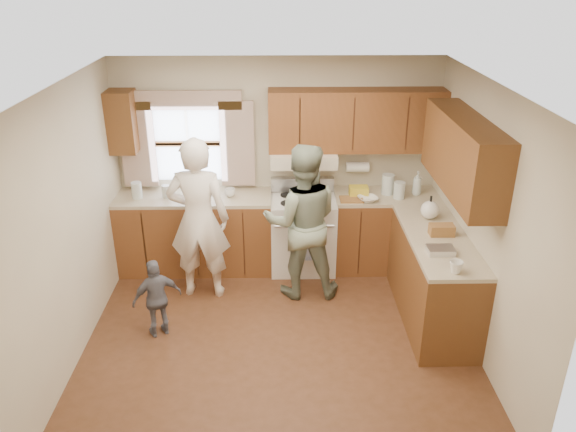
{
  "coord_description": "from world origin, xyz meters",
  "views": [
    {
      "loc": [
        0.0,
        -4.65,
        3.44
      ],
      "look_at": [
        0.1,
        0.4,
        1.15
      ],
      "focal_mm": 35.0,
      "sensor_mm": 36.0,
      "label": 1
    }
  ],
  "objects_px": {
    "woman_left": "(199,219)",
    "woman_right": "(302,222)",
    "stove": "(303,232)",
    "child": "(157,298)"
  },
  "relations": [
    {
      "from": "woman_left",
      "to": "child",
      "type": "relative_size",
      "value": 2.19
    },
    {
      "from": "stove",
      "to": "child",
      "type": "relative_size",
      "value": 1.28
    },
    {
      "from": "stove",
      "to": "woman_right",
      "type": "height_order",
      "value": "woman_right"
    },
    {
      "from": "stove",
      "to": "woman_left",
      "type": "height_order",
      "value": "woman_left"
    },
    {
      "from": "woman_left",
      "to": "stove",
      "type": "bearing_deg",
      "value": -149.57
    },
    {
      "from": "woman_left",
      "to": "woman_right",
      "type": "xyz_separation_m",
      "value": [
        1.11,
        0.0,
        -0.04
      ]
    },
    {
      "from": "woman_left",
      "to": "child",
      "type": "xyz_separation_m",
      "value": [
        -0.34,
        -0.78,
        -0.5
      ]
    },
    {
      "from": "stove",
      "to": "child",
      "type": "height_order",
      "value": "stove"
    },
    {
      "from": "stove",
      "to": "child",
      "type": "distance_m",
      "value": 2.03
    },
    {
      "from": "woman_right",
      "to": "child",
      "type": "relative_size",
      "value": 2.09
    }
  ]
}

